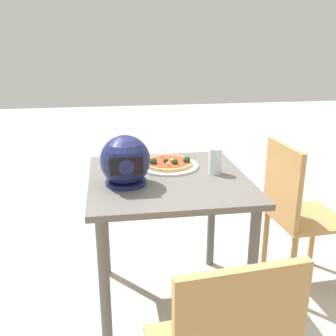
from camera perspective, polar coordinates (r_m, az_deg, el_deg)
The scene contains 7 objects.
ground_plane at distance 2.40m, azimuth -0.00°, elevation -19.04°, with size 14.00×14.00×0.00m, color #B2ADA3.
dining_table at distance 2.06m, azimuth -0.00°, elevation -4.37°, with size 0.81×0.85×0.78m.
pizza_plate at distance 2.18m, azimuth 0.00°, elevation 0.34°, with size 0.34×0.34×0.01m, color white.
pizza at distance 2.17m, azimuth 0.05°, elevation 0.79°, with size 0.27×0.27×0.05m.
motorcycle_helmet at distance 1.89m, azimuth -6.25°, elevation 0.95°, with size 0.24×0.24×0.24m.
drinking_glass at distance 2.07m, azimuth 6.88°, elevation 1.04°, with size 0.07×0.07×0.14m, color silver.
chair_side at distance 2.42m, azimuth 18.00°, elevation -5.69°, with size 0.42×0.42×0.90m.
Camera 1 is at (0.30, 1.88, 1.46)m, focal length 41.79 mm.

